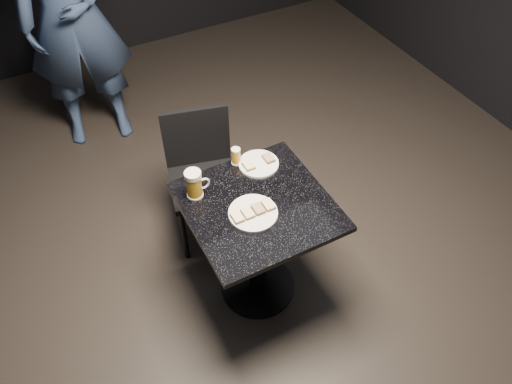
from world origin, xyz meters
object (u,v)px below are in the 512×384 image
plate_large (253,213)px  table (258,235)px  plate_small (259,164)px  beer_tumbler (236,156)px  chair (202,170)px  beer_mug (194,184)px  patron (72,16)px

plate_large → table: size_ratio=0.32×
plate_small → beer_tumbler: size_ratio=2.19×
plate_large → chair: chair is taller
table → beer_mug: 0.45m
plate_large → chair: size_ratio=0.28×
plate_small → beer_tumbler: (-0.10, 0.07, 0.04)m
plate_large → plate_small: same height
beer_tumbler → chair: size_ratio=0.11×
plate_small → table: (-0.14, -0.25, -0.25)m
plate_large → plate_small: size_ratio=1.12×
patron → beer_mug: bearing=-75.4°
beer_mug → chair: (0.18, 0.39, -0.33)m
plate_large → beer_tumbler: beer_tumbler is taller
table → beer_tumbler: (0.04, 0.32, 0.29)m
plate_large → beer_mug: size_ratio=1.53×
plate_large → patron: size_ratio=0.12×
beer_mug → beer_tumbler: (0.28, 0.12, -0.03)m
plate_small → table: size_ratio=0.29×
plate_small → beer_mug: 0.39m
patron → beer_mug: 1.69m
plate_large → plate_small: 0.35m
plate_large → chair: bearing=91.4°
plate_large → patron: bearing=100.5°
patron → plate_large: bearing=-70.3°
plate_small → beer_mug: beer_mug is taller
plate_small → plate_large: bearing=-122.4°
patron → chair: size_ratio=2.25×
table → patron: bearing=102.3°
patron → beer_tumbler: patron is taller
beer_tumbler → plate_large: bearing=-103.6°
patron → beer_mug: patron is taller
plate_large → patron: 1.96m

